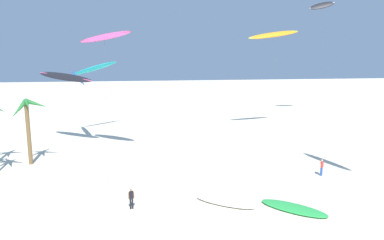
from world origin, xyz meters
TOP-DOWN VIEW (x-y plane):
  - palm_tree_2 at (-16.44, 33.41)m, footprint 4.00×4.55m
  - flying_kite_0 at (-12.62, 43.12)m, footprint 3.72×11.29m
  - flying_kite_2 at (15.95, 46.45)m, footprint 8.41×8.33m
  - flying_kite_3 at (-8.09, 35.06)m, footprint 6.84×11.45m
  - flying_kite_4 at (-10.77, 49.03)m, footprint 6.60×9.50m
  - flying_kite_5 at (29.01, 57.33)m, footprint 5.28×10.12m
  - flying_kite_6 at (-13.83, 41.28)m, footprint 7.94×12.05m
  - grounded_kite_0 at (2.37, 19.70)m, footprint 4.92×4.05m
  - grounded_kite_2 at (7.51, 17.90)m, footprint 5.19×5.11m
  - person_foreground_walker at (13.59, 25.16)m, footprint 0.47×0.31m
  - person_near_left at (-5.20, 19.90)m, footprint 0.50×0.27m

SIDE VIEW (x-z plane):
  - grounded_kite_2 at x=7.51m, z-range 0.00..0.28m
  - grounded_kite_0 at x=2.37m, z-range 0.00..0.42m
  - person_foreground_walker at x=13.59m, z-range 0.08..1.78m
  - person_near_left at x=-5.20m, z-range 0.08..1.78m
  - palm_tree_2 at x=-16.44m, z-range 2.12..9.48m
  - flying_kite_0 at x=-12.62m, z-range 3.85..14.07m
  - flying_kite_6 at x=-13.83m, z-range 4.11..14.13m
  - flying_kite_4 at x=-10.77m, z-range 4.31..15.52m
  - flying_kite_3 at x=-8.09m, z-range 6.48..21.39m
  - flying_kite_2 at x=15.95m, z-range 6.90..22.79m
  - flying_kite_5 at x=29.01m, z-range 9.71..31.40m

